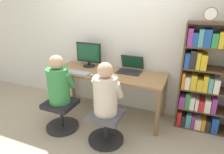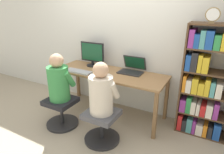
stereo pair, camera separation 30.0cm
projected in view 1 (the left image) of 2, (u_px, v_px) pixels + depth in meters
The scene contains 13 objects.
ground_plane at pixel (100, 123), 3.17m from camera, with size 14.00×14.00×0.00m, color tan.
wall_back at pixel (117, 34), 3.34m from camera, with size 10.00×0.05×2.60m.
desk at pixel (108, 77), 3.22m from camera, with size 1.84×0.66×0.75m.
desktop_monitor at pixel (89, 55), 3.43m from camera, with size 0.46×0.21×0.42m.
laptop at pixel (130, 68), 3.22m from camera, with size 0.38×0.34×0.25m.
keyboard at pixel (76, 73), 3.15m from camera, with size 0.46×0.16×0.03m.
computer_mouse_by_keyboard at pixel (92, 75), 3.04m from camera, with size 0.07×0.10×0.03m.
office_chair_left at pixel (61, 114), 2.98m from camera, with size 0.49×0.49×0.44m.
office_chair_right at pixel (106, 125), 2.70m from camera, with size 0.49×0.49×0.44m.
person_at_monitor at pixel (58, 82), 2.81m from camera, with size 0.37×0.33×0.70m.
person_at_laptop at pixel (106, 92), 2.53m from camera, with size 0.38×0.33×0.69m.
bookshelf at pixel (204, 81), 2.81m from camera, with size 0.78×0.33×1.56m.
desk_clock at pixel (210, 14), 2.45m from camera, with size 0.17×0.03×0.19m.
Camera 1 is at (1.23, -2.42, 1.80)m, focal length 32.00 mm.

